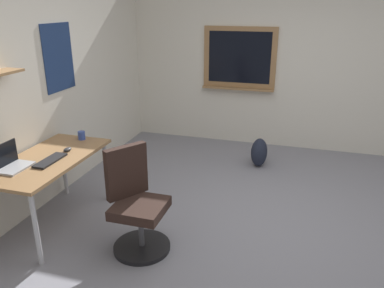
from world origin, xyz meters
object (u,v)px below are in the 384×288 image
at_px(laptop, 11,162).
at_px(backpack, 259,152).
at_px(keyboard, 50,160).
at_px(office_chair, 136,207).
at_px(computer_mouse, 67,149).
at_px(desk, 48,165).
at_px(coffee_mug, 82,135).

relative_size(laptop, backpack, 0.79).
relative_size(keyboard, backpack, 0.95).
bearing_deg(office_chair, computer_mouse, 69.72).
height_order(desk, keyboard, keyboard).
bearing_deg(office_chair, desk, 83.34).
bearing_deg(laptop, coffee_mug, -12.52).
distance_m(laptop, computer_mouse, 0.57).
height_order(keyboard, computer_mouse, computer_mouse).
relative_size(desk, office_chair, 1.39).
distance_m(coffee_mug, backpack, 2.40).
height_order(coffee_mug, backpack, coffee_mug).
bearing_deg(backpack, office_chair, 159.41).
xyz_separation_m(computer_mouse, coffee_mug, (0.34, 0.05, 0.03)).
bearing_deg(desk, office_chair, -96.66).
bearing_deg(keyboard, laptop, 133.86).
height_order(desk, backpack, desk).
xyz_separation_m(office_chair, laptop, (-0.18, 1.13, 0.37)).
bearing_deg(keyboard, computer_mouse, -0.00).
xyz_separation_m(office_chair, backpack, (2.20, -0.82, -0.21)).
bearing_deg(office_chair, backpack, -20.59).
bearing_deg(laptop, computer_mouse, -25.17).
bearing_deg(coffee_mug, laptop, 167.48).
distance_m(desk, office_chair, 1.01).
height_order(laptop, computer_mouse, laptop).
xyz_separation_m(laptop, coffee_mug, (0.86, -0.19, -0.01)).
relative_size(keyboard, computer_mouse, 3.56).
bearing_deg(desk, computer_mouse, -21.30).
bearing_deg(backpack, computer_mouse, 137.52).
bearing_deg(backpack, laptop, 140.65).
distance_m(desk, laptop, 0.36).
bearing_deg(keyboard, backpack, -38.53).
bearing_deg(office_chair, laptop, 99.25).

